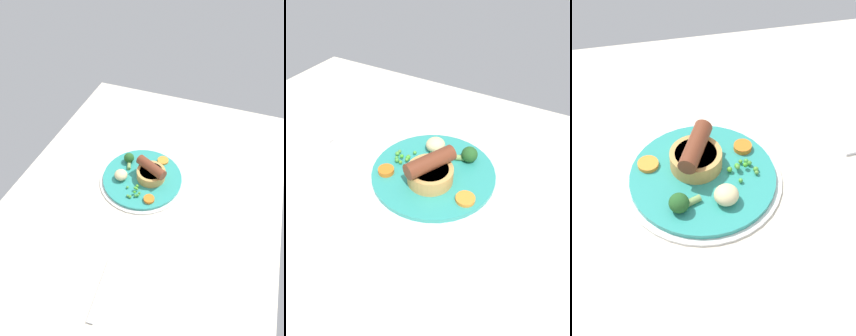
# 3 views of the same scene
# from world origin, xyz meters

# --- Properties ---
(dining_table) EXTENTS (1.10, 0.80, 0.03)m
(dining_table) POSITION_xyz_m (0.00, 0.00, 0.01)
(dining_table) COLOR beige
(dining_table) RESTS_ON ground
(dinner_plate) EXTENTS (0.27, 0.27, 0.01)m
(dinner_plate) POSITION_xyz_m (-0.06, -0.03, 0.04)
(dinner_plate) COLOR silver
(dinner_plate) RESTS_ON dining_table
(sausage_pudding) EXTENTS (0.09, 0.10, 0.06)m
(sausage_pudding) POSITION_xyz_m (-0.07, 0.00, 0.07)
(sausage_pudding) COLOR tan
(sausage_pudding) RESTS_ON dinner_plate
(pea_pile) EXTENTS (0.05, 0.05, 0.02)m
(pea_pile) POSITION_xyz_m (0.01, -0.03, 0.05)
(pea_pile) COLOR green
(pea_pile) RESTS_ON dinner_plate
(broccoli_floret_near) EXTENTS (0.05, 0.04, 0.03)m
(broccoli_floret_near) POSITION_xyz_m (-0.11, -0.09, 0.06)
(broccoli_floret_near) COLOR #235623
(broccoli_floret_near) RESTS_ON dinner_plate
(potato_chunk_0) EXTENTS (0.06, 0.06, 0.03)m
(potato_chunk_0) POSITION_xyz_m (-0.03, -0.09, 0.06)
(potato_chunk_0) COLOR beige
(potato_chunk_0) RESTS_ON dinner_plate
(carrot_slice_0) EXTENTS (0.04, 0.04, 0.01)m
(carrot_slice_0) POSITION_xyz_m (0.02, 0.02, 0.05)
(carrot_slice_0) COLOR orange
(carrot_slice_0) RESTS_ON dinner_plate
(carrot_slice_2) EXTENTS (0.04, 0.04, 0.01)m
(carrot_slice_2) POSITION_xyz_m (-0.15, 0.01, 0.05)
(carrot_slice_2) COLOR orange
(carrot_slice_2) RESTS_ON dinner_plate
(fork) EXTENTS (0.18, 0.03, 0.01)m
(fork) POSITION_xyz_m (0.29, 0.00, 0.03)
(fork) COLOR silver
(fork) RESTS_ON dining_table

